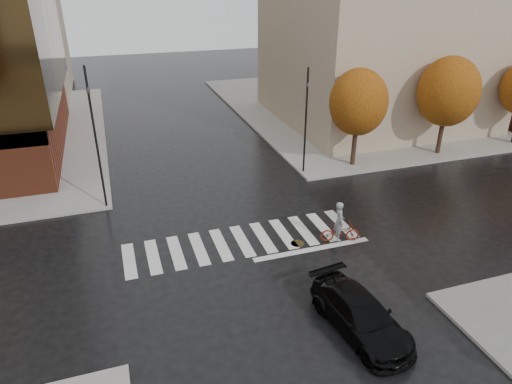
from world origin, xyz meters
TOP-DOWN VIEW (x-y plane):
  - ground at (0.00, 0.00)m, footprint 120.00×120.00m
  - sidewalk_ne at (21.00, 21.00)m, footprint 30.00×30.00m
  - crosswalk at (0.00, 0.50)m, footprint 12.00×3.00m
  - building_ne_tan at (17.00, 17.00)m, footprint 16.00×16.00m
  - tree_ne_a at (10.00, 7.40)m, footprint 3.80×3.80m
  - tree_ne_b at (17.00, 7.40)m, footprint 4.20×4.20m
  - sedan at (2.36, -6.84)m, footprint 2.55×5.01m
  - cyclist at (4.57, -1.00)m, footprint 2.02×1.14m
  - traffic_light_nw at (-6.30, 6.30)m, footprint 0.20×0.17m
  - traffic_light_ne at (6.30, 7.34)m, footprint 0.15×0.18m
  - fire_hydrant at (-9.41, 9.55)m, footprint 0.24×0.24m
  - manhole at (2.52, -0.59)m, footprint 0.71×0.71m

SIDE VIEW (x-z plane):
  - ground at x=0.00m, z-range 0.00..0.00m
  - crosswalk at x=0.00m, z-range 0.00..0.01m
  - manhole at x=2.52m, z-range 0.00..0.01m
  - sidewalk_ne at x=21.00m, z-range 0.00..0.15m
  - fire_hydrant at x=-9.41m, z-range 0.18..0.85m
  - sedan at x=2.36m, z-range 0.00..1.39m
  - cyclist at x=4.57m, z-range -0.35..1.82m
  - traffic_light_ne at x=6.30m, z-range 0.57..7.35m
  - tree_ne_a at x=10.00m, z-range 1.20..7.71m
  - tree_ne_b at x=17.00m, z-range 1.17..8.07m
  - traffic_light_nw at x=-6.30m, z-range 0.75..8.56m
  - building_ne_tan at x=17.00m, z-range 0.15..18.15m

